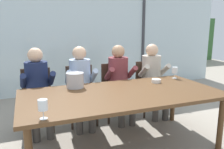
% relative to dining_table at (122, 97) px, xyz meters
% --- Properties ---
extents(ground, '(14.00, 14.00, 0.00)m').
position_rel_dining_table_xyz_m(ground, '(0.00, 1.00, -0.66)').
color(ground, '#9E9384').
extents(window_glass_panel, '(7.60, 0.03, 2.60)m').
position_rel_dining_table_xyz_m(window_glass_panel, '(0.00, 2.68, 0.64)').
color(window_glass_panel, silver).
rests_on(window_glass_panel, ground).
extents(window_mullion_right, '(0.06, 0.06, 2.60)m').
position_rel_dining_table_xyz_m(window_mullion_right, '(1.71, 2.66, 0.64)').
color(window_mullion_right, '#38383D').
rests_on(window_mullion_right, ground).
extents(hillside_vineyard, '(13.60, 2.40, 1.81)m').
position_rel_dining_table_xyz_m(hillside_vineyard, '(0.00, 6.74, 0.24)').
color(hillside_vineyard, '#386633').
rests_on(hillside_vineyard, ground).
extents(dining_table, '(2.40, 1.17, 0.72)m').
position_rel_dining_table_xyz_m(dining_table, '(0.00, 0.00, 0.00)').
color(dining_table, brown).
rests_on(dining_table, ground).
extents(chair_near_curtain, '(0.46, 0.46, 0.89)m').
position_rel_dining_table_xyz_m(chair_near_curtain, '(-0.94, 0.99, -0.14)').
color(chair_near_curtain, '#332319').
rests_on(chair_near_curtain, ground).
extents(chair_left_of_center, '(0.46, 0.46, 0.89)m').
position_rel_dining_table_xyz_m(chair_left_of_center, '(-0.29, 0.99, -0.14)').
color(chair_left_of_center, '#332319').
rests_on(chair_left_of_center, ground).
extents(chair_center, '(0.48, 0.48, 0.89)m').
position_rel_dining_table_xyz_m(chair_center, '(0.30, 0.99, -0.14)').
color(chair_center, '#332319').
rests_on(chair_center, ground).
extents(chair_right_of_center, '(0.49, 0.49, 0.89)m').
position_rel_dining_table_xyz_m(chair_right_of_center, '(0.94, 0.98, -0.14)').
color(chair_right_of_center, '#332319').
rests_on(chair_right_of_center, ground).
extents(person_navy_polo, '(0.48, 0.62, 1.21)m').
position_rel_dining_table_xyz_m(person_navy_polo, '(-0.93, 0.86, 0.03)').
color(person_navy_polo, '#192347').
rests_on(person_navy_polo, ground).
extents(person_pale_blue_shirt, '(0.48, 0.63, 1.21)m').
position_rel_dining_table_xyz_m(person_pale_blue_shirt, '(-0.31, 0.86, 0.03)').
color(person_pale_blue_shirt, '#9EB2D1').
rests_on(person_pale_blue_shirt, ground).
extents(person_maroon_top, '(0.47, 0.62, 1.21)m').
position_rel_dining_table_xyz_m(person_maroon_top, '(0.33, 0.86, 0.03)').
color(person_maroon_top, brown).
rests_on(person_maroon_top, ground).
extents(person_beige_jumper, '(0.49, 0.63, 1.21)m').
position_rel_dining_table_xyz_m(person_beige_jumper, '(0.94, 0.86, 0.03)').
color(person_beige_jumper, '#B7AD9E').
rests_on(person_beige_jumper, ground).
extents(ice_bucket_primary, '(0.23, 0.23, 0.20)m').
position_rel_dining_table_xyz_m(ice_bucket_primary, '(-0.48, 0.42, 0.16)').
color(ice_bucket_primary, '#B7B7BC').
rests_on(ice_bucket_primary, dining_table).
extents(tasting_bowl, '(0.13, 0.13, 0.05)m').
position_rel_dining_table_xyz_m(tasting_bowl, '(0.64, 0.27, 0.08)').
color(tasting_bowl, silver).
rests_on(tasting_bowl, dining_table).
extents(wine_glass_by_left_taster, '(0.08, 0.08, 0.17)m').
position_rel_dining_table_xyz_m(wine_glass_by_left_taster, '(1.04, 0.41, 0.18)').
color(wine_glass_by_left_taster, silver).
rests_on(wine_glass_by_left_taster, dining_table).
extents(wine_glass_near_bucket, '(0.08, 0.08, 0.17)m').
position_rel_dining_table_xyz_m(wine_glass_near_bucket, '(-0.96, -0.49, 0.18)').
color(wine_glass_near_bucket, silver).
rests_on(wine_glass_near_bucket, dining_table).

